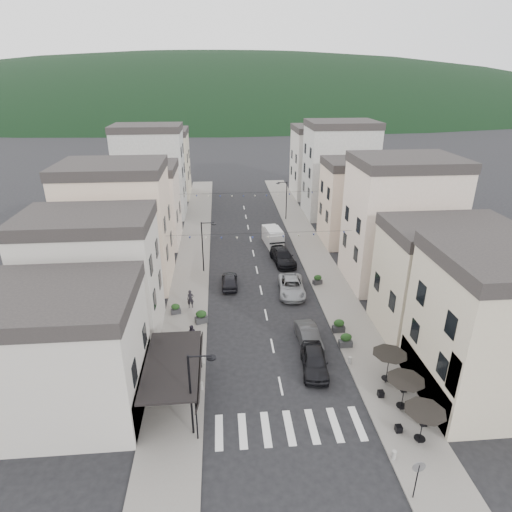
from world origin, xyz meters
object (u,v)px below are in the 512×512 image
Objects in this scene: parked_car_a at (314,361)px; parked_car_d at (283,257)px; delivery_van at (273,236)px; parked_car_e at (230,280)px; parked_car_c at (292,287)px; pedestrian_b at (192,334)px; parked_car_b at (309,336)px; pedestrian_a at (191,299)px.

parked_car_a is 0.84× the size of parked_car_d.
parked_car_d is 6.08m from delivery_van.
parked_car_c is at bearing 163.09° from parked_car_e.
delivery_van reaches higher than pedestrian_b.
parked_car_e is (-6.04, 14.49, -0.09)m from parked_car_a.
parked_car_d is at bearing 93.15° from parked_car_c.
pedestrian_a reaches higher than parked_car_b.
parked_car_d is (0.46, 20.14, 0.02)m from parked_car_a.
parked_car_b is 0.79× the size of parked_car_d.
parked_car_d is 1.35× the size of parked_car_e.
parked_car_d reaches higher than parked_car_a.
pedestrian_b is at bearing 171.46° from parked_car_b.
parked_car_a is at bearing -96.72° from delivery_van.
pedestrian_a reaches higher than parked_car_c.
pedestrian_a is (-10.16, 6.75, 0.29)m from parked_car_b.
parked_car_a is 0.85× the size of parked_car_c.
delivery_van is at bearing 95.65° from parked_car_c.
parked_car_b is 8.99m from parked_car_c.
pedestrian_a reaches higher than pedestrian_b.
pedestrian_a reaches higher than parked_car_e.
parked_car_c is at bearing -98.33° from parked_car_d.
parked_car_a is 15.70m from parked_car_e.
parked_car_e is at bearing 166.49° from parked_car_c.
parked_car_e is (-6.31, 2.06, -0.06)m from parked_car_c.
parked_car_d is at bearing 38.16° from pedestrian_a.
pedestrian_b is at bearing 72.88° from parked_car_e.
pedestrian_b is at bearing 161.83° from parked_car_a.
parked_car_b reaches higher than parked_car_e.
delivery_van is (-0.45, 6.05, 0.32)m from parked_car_d.
parked_car_c is 3.07× the size of pedestrian_a.
pedestrian_a reaches higher than parked_car_d.
parked_car_b is 0.80× the size of parked_car_c.
delivery_van reaches higher than parked_car_e.
parked_car_b is at bearing 91.72° from parked_car_a.
parked_car_b is 12.72m from parked_car_e.
pedestrian_a is (-3.86, -4.30, 0.31)m from parked_car_e.
delivery_van is (-0.24, 22.75, 0.41)m from parked_car_b.
delivery_van is at bearing 87.33° from parked_car_d.
parked_car_d is at bearing 94.60° from parked_car_a.
parked_car_d reaches higher than parked_car_c.
delivery_van is at bearing 95.88° from parked_car_a.
delivery_van reaches higher than parked_car_a.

